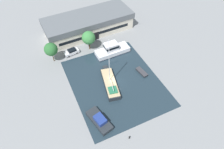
{
  "coord_description": "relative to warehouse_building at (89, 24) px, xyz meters",
  "views": [
    {
      "loc": [
        -14.91,
        -30.09,
        40.01
      ],
      "look_at": [
        0.0,
        2.0,
        1.0
      ],
      "focal_mm": 32.0,
      "sensor_mm": 36.0,
      "label": 1
    }
  ],
  "objects": [
    {
      "name": "parked_car",
      "position": [
        -8.72,
        -8.68,
        -2.07
      ],
      "size": [
        4.59,
        2.44,
        1.71
      ],
      "rotation": [
        0.0,
        0.0,
        1.72
      ],
      "color": "silver",
      "rests_on": "ground"
    },
    {
      "name": "small_dinghy",
      "position": [
        6.18,
        -24.13,
        -2.6
      ],
      "size": [
        1.94,
        3.98,
        0.63
      ],
      "rotation": [
        0.0,
        0.0,
        0.15
      ],
      "color": "#23282D",
      "rests_on": "water_canal"
    },
    {
      "name": "cabin_boat",
      "position": [
        -9.93,
        -33.06,
        -2.16
      ],
      "size": [
        4.24,
        7.3,
        2.11
      ],
      "rotation": [
        0.0,
        0.0,
        0.23
      ],
      "color": "#23282D",
      "rests_on": "water_canal"
    },
    {
      "name": "quay_tree_by_water",
      "position": [
        -14.28,
        -9.39,
        1.4
      ],
      "size": [
        3.7,
        3.7,
        6.19
      ],
      "color": "brown",
      "rests_on": "ground"
    },
    {
      "name": "warehouse_building",
      "position": [
        0.0,
        0.0,
        0.0
      ],
      "size": [
        28.96,
        12.17,
        5.78
      ],
      "rotation": [
        0.0,
        0.0,
        0.04
      ],
      "color": "beige",
      "rests_on": "ground"
    },
    {
      "name": "quay_tree_near_building",
      "position": [
        -3.11,
        -8.74,
        1.28
      ],
      "size": [
        3.95,
        3.95,
        6.2
      ],
      "color": "brown",
      "rests_on": "ground"
    },
    {
      "name": "water_canal",
      "position": [
        -1.78,
        -24.08,
        -2.92
      ],
      "size": [
        22.03,
        26.64,
        0.01
      ],
      "primitive_type": "cube",
      "color": "#1E2D38",
      "rests_on": "ground"
    },
    {
      "name": "mooring_bollard",
      "position": [
        -5.75,
        -39.19,
        -2.5
      ],
      "size": [
        0.29,
        0.29,
        0.79
      ],
      "color": "black",
      "rests_on": "ground"
    },
    {
      "name": "motor_cruiser",
      "position": [
        2.23,
        -13.44,
        -1.57
      ],
      "size": [
        10.33,
        4.05,
        3.77
      ],
      "rotation": [
        0.0,
        0.0,
        1.6
      ],
      "color": "white",
      "rests_on": "water_canal"
    },
    {
      "name": "sailboat_moored",
      "position": [
        -3.38,
        -24.29,
        -2.19
      ],
      "size": [
        4.83,
        11.43,
        14.22
      ],
      "rotation": [
        0.0,
        0.0,
        -0.19
      ],
      "color": "#23282D",
      "rests_on": "water_canal"
    },
    {
      "name": "ground_plane",
      "position": [
        -1.78,
        -24.08,
        -2.93
      ],
      "size": [
        440.0,
        440.0,
        0.0
      ],
      "primitive_type": "plane",
      "color": "gray"
    }
  ]
}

